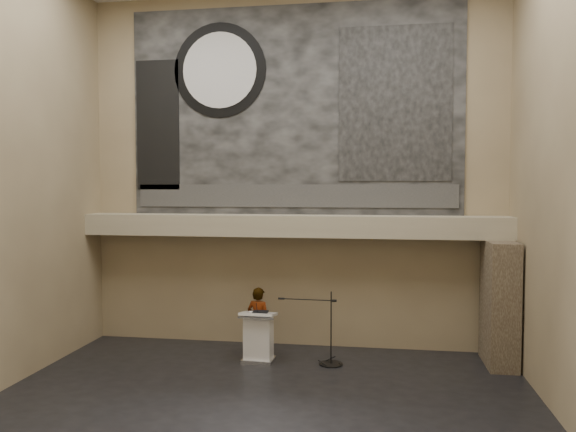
# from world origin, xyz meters

# --- Properties ---
(floor) EXTENTS (10.00, 10.00, 0.00)m
(floor) POSITION_xyz_m (0.00, 0.00, 0.00)
(floor) COLOR black
(floor) RESTS_ON ground
(wall_back) EXTENTS (10.00, 0.02, 8.50)m
(wall_back) POSITION_xyz_m (0.00, 4.00, 4.25)
(wall_back) COLOR #827052
(wall_back) RESTS_ON floor
(wall_front) EXTENTS (10.00, 0.02, 8.50)m
(wall_front) POSITION_xyz_m (0.00, -4.00, 4.25)
(wall_front) COLOR #827052
(wall_front) RESTS_ON floor
(wall_right) EXTENTS (0.02, 8.00, 8.50)m
(wall_right) POSITION_xyz_m (5.00, 0.00, 4.25)
(wall_right) COLOR #827052
(wall_right) RESTS_ON floor
(soffit) EXTENTS (10.00, 0.80, 0.50)m
(soffit) POSITION_xyz_m (0.00, 3.60, 2.95)
(soffit) COLOR #9F957B
(soffit) RESTS_ON wall_back
(sprinkler_left) EXTENTS (0.04, 0.04, 0.06)m
(sprinkler_left) POSITION_xyz_m (-1.60, 3.55, 2.67)
(sprinkler_left) COLOR #B2893D
(sprinkler_left) RESTS_ON soffit
(sprinkler_right) EXTENTS (0.04, 0.04, 0.06)m
(sprinkler_right) POSITION_xyz_m (1.90, 3.55, 2.67)
(sprinkler_right) COLOR #B2893D
(sprinkler_right) RESTS_ON soffit
(banner) EXTENTS (8.00, 0.05, 5.00)m
(banner) POSITION_xyz_m (0.00, 3.97, 5.70)
(banner) COLOR black
(banner) RESTS_ON wall_back
(banner_text_strip) EXTENTS (7.76, 0.02, 0.55)m
(banner_text_strip) POSITION_xyz_m (0.00, 3.93, 3.65)
(banner_text_strip) COLOR #303030
(banner_text_strip) RESTS_ON banner
(banner_clock_rim) EXTENTS (2.30, 0.02, 2.30)m
(banner_clock_rim) POSITION_xyz_m (-1.80, 3.93, 6.70)
(banner_clock_rim) COLOR black
(banner_clock_rim) RESTS_ON banner
(banner_clock_face) EXTENTS (1.84, 0.02, 1.84)m
(banner_clock_face) POSITION_xyz_m (-1.80, 3.91, 6.70)
(banner_clock_face) COLOR silver
(banner_clock_face) RESTS_ON banner
(banner_building_print) EXTENTS (2.60, 0.02, 3.60)m
(banner_building_print) POSITION_xyz_m (2.40, 3.93, 5.80)
(banner_building_print) COLOR black
(banner_building_print) RESTS_ON banner
(banner_brick_print) EXTENTS (1.10, 0.02, 3.20)m
(banner_brick_print) POSITION_xyz_m (-3.40, 3.93, 5.40)
(banner_brick_print) COLOR black
(banner_brick_print) RESTS_ON banner
(stone_pier) EXTENTS (0.60, 1.40, 2.70)m
(stone_pier) POSITION_xyz_m (4.65, 3.15, 1.35)
(stone_pier) COLOR #44382A
(stone_pier) RESTS_ON floor
(lectern) EXTENTS (0.79, 0.58, 1.14)m
(lectern) POSITION_xyz_m (-0.56, 2.53, 0.55)
(lectern) COLOR silver
(lectern) RESTS_ON floor
(binder) EXTENTS (0.33, 0.27, 0.04)m
(binder) POSITION_xyz_m (-0.50, 2.49, 1.12)
(binder) COLOR black
(binder) RESTS_ON lectern
(papers) EXTENTS (0.32, 0.36, 0.00)m
(papers) POSITION_xyz_m (-0.63, 2.52, 1.10)
(papers) COLOR silver
(papers) RESTS_ON lectern
(speaker_person) EXTENTS (0.65, 0.52, 1.57)m
(speaker_person) POSITION_xyz_m (-0.66, 3.03, 0.78)
(speaker_person) COLOR silver
(speaker_person) RESTS_ON floor
(mic_stand) EXTENTS (1.43, 0.52, 1.60)m
(mic_stand) POSITION_xyz_m (1.01, 2.58, 0.23)
(mic_stand) COLOR black
(mic_stand) RESTS_ON floor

